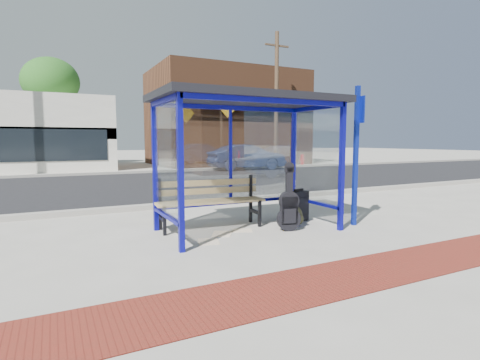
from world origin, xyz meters
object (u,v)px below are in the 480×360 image
guitar_bag (289,207)px  fire_hydrant (302,160)px  parked_car (247,157)px  backpack (296,216)px  suitcase (298,206)px  bench (210,199)px

guitar_bag → fire_hydrant: bearing=67.5°
parked_car → fire_hydrant: bearing=-75.3°
guitar_bag → backpack: size_ratio=2.92×
suitcase → backpack: size_ratio=1.65×
fire_hydrant → suitcase: bearing=-126.4°
suitcase → fire_hydrant: size_ratio=0.86×
guitar_bag → backpack: bearing=53.8°
fire_hydrant → bench: bearing=-131.7°
suitcase → fire_hydrant: bearing=42.1°
guitar_bag → suitcase: bearing=57.8°
suitcase → fire_hydrant: fire_hydrant is taller
backpack → fire_hydrant: fire_hydrant is taller
suitcase → backpack: (-0.29, -0.32, -0.12)m
backpack → fire_hydrant: bearing=45.9°
suitcase → backpack: bearing=-143.9°
suitcase → parked_car: size_ratio=0.15×
backpack → fire_hydrant: size_ratio=0.52×
bench → suitcase: bench is taller
fire_hydrant → backpack: bearing=-126.5°
parked_car → fire_hydrant: 4.64m
bench → fire_hydrant: size_ratio=2.66×
guitar_bag → parked_car: bearing=79.7°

